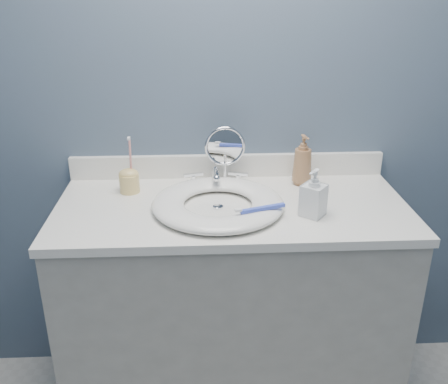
{
  "coord_description": "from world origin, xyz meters",
  "views": [
    {
      "loc": [
        -0.11,
        -0.59,
        1.61
      ],
      "look_at": [
        -0.03,
        0.94,
        0.94
      ],
      "focal_mm": 40.0,
      "sensor_mm": 36.0,
      "label": 1
    }
  ],
  "objects": [
    {
      "name": "back_wall",
      "position": [
        0.0,
        1.25,
        1.2
      ],
      "size": [
        2.2,
        0.02,
        2.4
      ],
      "primitive_type": "cube",
      "color": "#4E5F75",
      "rests_on": "ground"
    },
    {
      "name": "drain",
      "position": [
        -0.05,
        0.94,
        0.88
      ],
      "size": [
        0.04,
        0.04,
        0.01
      ],
      "primitive_type": "cylinder",
      "color": "silver",
      "rests_on": "countertop"
    },
    {
      "name": "faucet",
      "position": [
        -0.05,
        1.14,
        0.91
      ],
      "size": [
        0.25,
        0.13,
        0.07
      ],
      "color": "silver",
      "rests_on": "countertop"
    },
    {
      "name": "backsplash",
      "position": [
        0.0,
        1.24,
        0.93
      ],
      "size": [
        1.22,
        0.02,
        0.09
      ],
      "primitive_type": "cube",
      "color": "white",
      "rests_on": "countertop"
    },
    {
      "name": "soap_bottle_amber",
      "position": [
        0.28,
        1.15,
        0.98
      ],
      "size": [
        0.09,
        0.09,
        0.19
      ],
      "primitive_type": "imported",
      "rotation": [
        0.0,
        0.0,
        0.2
      ],
      "color": "#986A45",
      "rests_on": "countertop"
    },
    {
      "name": "makeup_mirror",
      "position": [
        -0.01,
        1.17,
        1.0
      ],
      "size": [
        0.15,
        0.09,
        0.23
      ],
      "rotation": [
        0.0,
        0.0,
        0.05
      ],
      "color": "silver",
      "rests_on": "countertop"
    },
    {
      "name": "countertop",
      "position": [
        0.0,
        0.97,
        0.86
      ],
      "size": [
        1.22,
        0.57,
        0.03
      ],
      "primitive_type": "cube",
      "color": "white",
      "rests_on": "vanity_cabinet"
    },
    {
      "name": "basin",
      "position": [
        -0.05,
        0.94,
        0.9
      ],
      "size": [
        0.45,
        0.45,
        0.04
      ],
      "primitive_type": null,
      "color": "white",
      "rests_on": "countertop"
    },
    {
      "name": "soap_bottle_clear",
      "position": [
        0.26,
        0.88,
        0.96
      ],
      "size": [
        0.1,
        0.1,
        0.16
      ],
      "primitive_type": "imported",
      "rotation": [
        0.0,
        0.0,
        -0.67
      ],
      "color": "silver",
      "rests_on": "countertop"
    },
    {
      "name": "toothbrush_lying",
      "position": [
        0.08,
        0.84,
        0.92
      ],
      "size": [
        0.17,
        0.07,
        0.02
      ],
      "rotation": [
        0.0,
        0.0,
        0.32
      ],
      "color": "blue",
      "rests_on": "basin"
    },
    {
      "name": "toothbrush_holder",
      "position": [
        -0.37,
        1.1,
        0.93
      ],
      "size": [
        0.07,
        0.07,
        0.21
      ],
      "rotation": [
        0.0,
        0.0,
        0.28
      ],
      "color": "#E8C974",
      "rests_on": "countertop"
    },
    {
      "name": "vanity_cabinet",
      "position": [
        0.0,
        0.97,
        0.42
      ],
      "size": [
        1.2,
        0.55,
        0.85
      ],
      "primitive_type": "cube",
      "color": "#ABA79C",
      "rests_on": "ground"
    }
  ]
}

